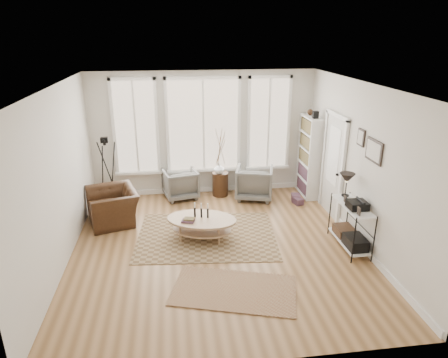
{
  "coord_description": "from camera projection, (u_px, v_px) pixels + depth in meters",
  "views": [
    {
      "loc": [
        -0.73,
        -6.37,
        3.72
      ],
      "look_at": [
        0.2,
        0.6,
        1.1
      ],
      "focal_mm": 32.0,
      "sensor_mm": 36.0,
      "label": 1
    }
  ],
  "objects": [
    {
      "name": "vase",
      "position": [
        219.0,
        168.0,
        9.33
      ],
      "size": [
        0.3,
        0.3,
        0.25
      ],
      "primitive_type": "imported",
      "rotation": [
        0.0,
        0.0,
        0.32
      ],
      "color": "silver",
      "rests_on": "side_table"
    },
    {
      "name": "rug_runner",
      "position": [
        234.0,
        290.0,
        6.08
      ],
      "size": [
        2.08,
        1.52,
        0.01
      ],
      "primitive_type": "cube",
      "rotation": [
        0.0,
        0.0,
        -0.29
      ],
      "color": "brown",
      "rests_on": "ground"
    },
    {
      "name": "book_stack_far",
      "position": [
        298.0,
        201.0,
        9.09
      ],
      "size": [
        0.23,
        0.26,
        0.14
      ],
      "primitive_type": "cube",
      "rotation": [
        0.0,
        0.0,
        0.24
      ],
      "color": "maroon",
      "rests_on": "ground"
    },
    {
      "name": "side_table",
      "position": [
        220.0,
        165.0,
        9.36
      ],
      "size": [
        0.38,
        0.38,
        1.6
      ],
      "color": "#392213",
      "rests_on": "ground"
    },
    {
      "name": "room",
      "position": [
        218.0,
        173.0,
        6.84
      ],
      "size": [
        5.5,
        5.54,
        2.9
      ],
      "color": "#9B7045",
      "rests_on": "ground"
    },
    {
      "name": "armchair_left",
      "position": [
        180.0,
        184.0,
        9.37
      ],
      "size": [
        0.89,
        0.91,
        0.69
      ],
      "primitive_type": "imported",
      "rotation": [
        0.0,
        0.0,
        3.37
      ],
      "color": "slate",
      "rests_on": "ground"
    },
    {
      "name": "accent_chair",
      "position": [
        113.0,
        206.0,
        8.17
      ],
      "size": [
        1.29,
        1.2,
        0.69
      ],
      "primitive_type": "imported",
      "rotation": [
        0.0,
        0.0,
        -1.28
      ],
      "color": "#392213",
      "rests_on": "ground"
    },
    {
      "name": "bay_window",
      "position": [
        203.0,
        127.0,
        9.27
      ],
      "size": [
        4.14,
        0.12,
        2.24
      ],
      "color": "tan",
      "rests_on": "ground"
    },
    {
      "name": "book_stack_near",
      "position": [
        296.0,
        198.0,
        9.26
      ],
      "size": [
        0.25,
        0.29,
        0.16
      ],
      "primitive_type": "cube",
      "rotation": [
        0.0,
        0.0,
        -0.21
      ],
      "color": "maroon",
      "rests_on": "ground"
    },
    {
      "name": "tripod_camera",
      "position": [
        108.0,
        175.0,
        8.78
      ],
      "size": [
        0.56,
        0.56,
        1.59
      ],
      "color": "black",
      "rests_on": "ground"
    },
    {
      "name": "low_shelf",
      "position": [
        351.0,
        221.0,
        7.15
      ],
      "size": [
        0.38,
        1.08,
        1.3
      ],
      "color": "white",
      "rests_on": "ground"
    },
    {
      "name": "coffee_table",
      "position": [
        201.0,
        223.0,
        7.51
      ],
      "size": [
        1.49,
        1.17,
        0.6
      ],
      "color": "tan",
      "rests_on": "ground"
    },
    {
      "name": "bookcase",
      "position": [
        309.0,
        156.0,
        9.34
      ],
      "size": [
        0.31,
        0.85,
        2.06
      ],
      "color": "white",
      "rests_on": "ground"
    },
    {
      "name": "wall_art",
      "position": [
        370.0,
        147.0,
        6.72
      ],
      "size": [
        0.04,
        0.88,
        0.44
      ],
      "color": "black",
      "rests_on": "ground"
    },
    {
      "name": "rug_main",
      "position": [
        207.0,
        236.0,
        7.7
      ],
      "size": [
        2.79,
        2.2,
        0.01
      ],
      "primitive_type": "cube",
      "rotation": [
        0.0,
        0.0,
        -0.09
      ],
      "color": "brown",
      "rests_on": "ground"
    },
    {
      "name": "armchair_right",
      "position": [
        254.0,
        182.0,
        9.34
      ],
      "size": [
        1.02,
        1.04,
        0.78
      ],
      "primitive_type": "imported",
      "rotation": [
        0.0,
        0.0,
        2.88
      ],
      "color": "slate",
      "rests_on": "ground"
    },
    {
      "name": "door",
      "position": [
        333.0,
        164.0,
        8.3
      ],
      "size": [
        0.09,
        1.06,
        2.22
      ],
      "color": "silver",
      "rests_on": "ground"
    }
  ]
}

